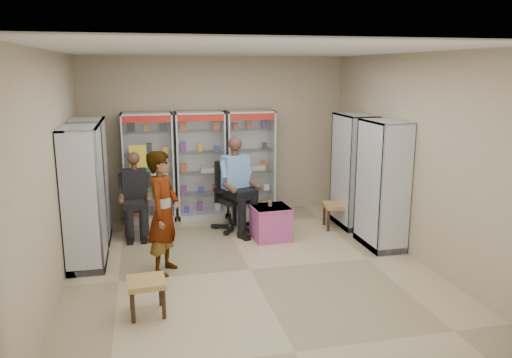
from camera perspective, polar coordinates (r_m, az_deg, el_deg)
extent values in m
plane|color=tan|center=(7.15, -0.72, -10.30)|extent=(6.00, 6.00, 0.00)
cube|color=tan|center=(9.63, -4.56, 4.88)|extent=(5.00, 0.02, 3.00)
cube|color=tan|center=(3.93, 8.63, -6.58)|extent=(5.00, 0.02, 3.00)
cube|color=tan|center=(6.66, -22.28, 0.54)|extent=(0.02, 6.00, 3.00)
cube|color=tan|center=(7.64, 17.92, 2.30)|extent=(0.02, 6.00, 3.00)
cube|color=silver|center=(6.60, -0.79, 14.48)|extent=(5.00, 6.00, 0.02)
cube|color=#B2B5BA|center=(9.34, -12.17, 1.29)|extent=(0.90, 0.50, 2.00)
cube|color=silver|center=(9.40, -6.37, 1.57)|extent=(0.90, 0.50, 2.00)
cube|color=#A6A9AD|center=(9.55, -0.70, 1.82)|extent=(0.90, 0.50, 2.00)
cube|color=#B6B9BE|center=(9.00, 11.05, 0.92)|extent=(0.90, 0.50, 2.00)
cube|color=#B7BABF|center=(8.03, 14.22, -0.63)|extent=(0.90, 0.50, 2.00)
cube|color=#AFB3B7|center=(8.47, -18.34, -0.21)|extent=(0.90, 0.50, 2.00)
cube|color=#B1B3B9|center=(7.41, -19.07, -2.04)|extent=(0.90, 0.50, 2.00)
cube|color=black|center=(8.75, -13.55, -3.10)|extent=(0.42, 0.42, 0.94)
cube|color=black|center=(8.70, -2.48, -1.93)|extent=(0.85, 0.85, 1.21)
cube|color=#BC4B9B|center=(8.29, 1.69, -5.01)|extent=(0.61, 0.59, 0.56)
cylinder|color=#501506|center=(8.22, 1.61, -2.81)|extent=(0.07, 0.07, 0.09)
cube|color=#9C8542|center=(8.98, 9.15, -4.16)|extent=(0.51, 0.51, 0.44)
cube|color=#9E7942|center=(6.01, -12.33, -13.01)|extent=(0.45, 0.45, 0.42)
imported|color=gray|center=(6.91, -10.53, -3.82)|extent=(0.63, 0.74, 1.71)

